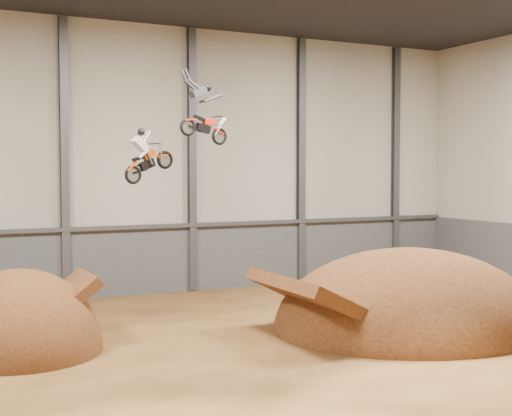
{
  "coord_description": "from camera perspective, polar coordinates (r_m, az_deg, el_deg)",
  "views": [
    {
      "loc": [
        -10.35,
        -20.68,
        6.44
      ],
      "look_at": [
        1.81,
        4.0,
        5.0
      ],
      "focal_mm": 50.0,
      "sensor_mm": 36.0,
      "label": 1
    }
  ],
  "objects": [
    {
      "name": "floor",
      "position": [
        24.0,
        0.36,
        -12.56
      ],
      "size": [
        40.0,
        40.0,
        0.0
      ],
      "primitive_type": "plane",
      "color": "#4E2E14",
      "rests_on": "ground"
    },
    {
      "name": "back_wall",
      "position": [
        37.15,
        -10.07,
        3.82
      ],
      "size": [
        40.0,
        0.1,
        14.0
      ],
      "primitive_type": "cube",
      "color": "#B0AB9C",
      "rests_on": "ground"
    },
    {
      "name": "lower_band_back",
      "position": [
        37.35,
        -9.96,
        -4.26
      ],
      "size": [
        39.8,
        0.18,
        3.5
      ],
      "primitive_type": "cube",
      "color": "#4C4F53",
      "rests_on": "ground"
    },
    {
      "name": "steel_rail",
      "position": [
        37.02,
        -9.92,
        -1.52
      ],
      "size": [
        39.8,
        0.35,
        0.2
      ],
      "primitive_type": "cube",
      "color": "#47494F",
      "rests_on": "lower_band_back"
    },
    {
      "name": "steel_column_2",
      "position": [
        36.17,
        -15.07,
        3.79
      ],
      "size": [
        0.4,
        0.36,
        13.9
      ],
      "primitive_type": "cube",
      "color": "#47494F",
      "rests_on": "ground"
    },
    {
      "name": "steel_column_3",
      "position": [
        38.03,
        -5.15,
        3.83
      ],
      "size": [
        0.4,
        0.36,
        13.9
      ],
      "primitive_type": "cube",
      "color": "#47494F",
      "rests_on": "ground"
    },
    {
      "name": "steel_column_4",
      "position": [
        40.9,
        3.62,
        3.78
      ],
      "size": [
        0.4,
        0.36,
        13.9
      ],
      "primitive_type": "cube",
      "color": "#47494F",
      "rests_on": "ground"
    },
    {
      "name": "steel_column_5",
      "position": [
        44.59,
        11.08,
        3.67
      ],
      "size": [
        0.4,
        0.36,
        13.9
      ],
      "primitive_type": "cube",
      "color": "#47494F",
      "rests_on": "ground"
    },
    {
      "name": "takeoff_ramp",
      "position": [
        27.4,
        -18.41,
        -10.74
      ],
      "size": [
        5.85,
        6.75,
        5.85
      ],
      "primitive_type": "ellipsoid",
      "color": "#3C1F0F",
      "rests_on": "ground"
    },
    {
      "name": "landing_ramp",
      "position": [
        30.25,
        12.09,
        -9.35
      ],
      "size": [
        11.36,
        10.05,
        6.55
      ],
      "primitive_type": "ellipsoid",
      "color": "#3C1F0F",
      "rests_on": "ground"
    },
    {
      "name": "fmx_rider_a",
      "position": [
        27.93,
        -8.32,
        4.67
      ],
      "size": [
        2.98,
        1.55,
        2.73
      ],
      "primitive_type": null,
      "rotation": [
        0.0,
        -0.38,
        0.25
      ],
      "color": "#E03F00"
    },
    {
      "name": "fmx_rider_b",
      "position": [
        28.01,
        -4.34,
        7.94
      ],
      "size": [
        3.41,
        1.39,
        3.01
      ],
      "primitive_type": null,
      "rotation": [
        0.0,
        0.22,
        0.18
      ],
      "color": "red"
    }
  ]
}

